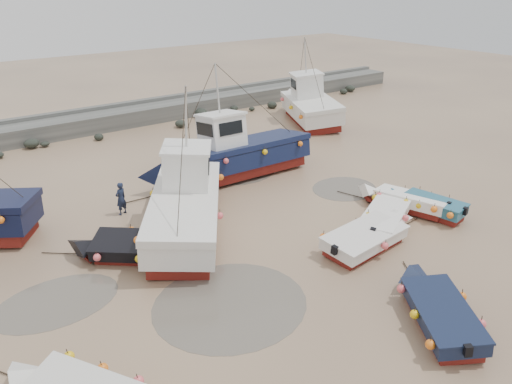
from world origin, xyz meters
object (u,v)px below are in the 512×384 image
dinghy_2 (426,202)px  cabin_boat_3 (310,104)px  dinghy_3 (387,213)px  dinghy_4 (137,245)px  person (123,214)px  dinghy_6 (403,198)px  dinghy_1 (439,307)px  dinghy_5 (369,234)px  cabin_boat_1 (185,200)px  cabin_boat_2 (232,155)px

dinghy_2 → cabin_boat_3: cabin_boat_3 is taller
dinghy_2 → dinghy_3: same height
dinghy_4 → person: 4.28m
dinghy_3 → dinghy_6: (1.86, 0.55, 0.01)m
dinghy_1 → dinghy_2: bearing=73.3°
dinghy_3 → dinghy_4: 11.07m
dinghy_5 → cabin_boat_1: cabin_boat_1 is taller
dinghy_2 → cabin_boat_2: bearing=107.0°
dinghy_6 → dinghy_2: bearing=-80.5°
dinghy_1 → dinghy_4: 11.42m
dinghy_6 → person: size_ratio=3.43×
dinghy_2 → cabin_boat_1: (-9.78, 5.56, 0.73)m
dinghy_6 → cabin_boat_1: size_ratio=0.54×
dinghy_4 → cabin_boat_3: size_ratio=0.55×
dinghy_5 → dinghy_6: bearing=104.6°
dinghy_2 → dinghy_6: size_ratio=0.92×
dinghy_4 → dinghy_6: bearing=-65.6°
cabin_boat_1 → dinghy_6: bearing=7.1°
dinghy_4 → person: dinghy_4 is taller
dinghy_4 → dinghy_1: bearing=-107.1°
dinghy_3 → dinghy_5: 2.37m
person → dinghy_4: bearing=54.3°
dinghy_3 → cabin_boat_1: (-7.43, 5.17, 0.76)m
dinghy_5 → cabin_boat_3: bearing=139.9°
dinghy_2 → dinghy_3: bearing=160.7°
dinghy_2 → dinghy_4: (-12.66, 4.42, -0.03)m
dinghy_4 → cabin_boat_3: cabin_boat_3 is taller
dinghy_3 → dinghy_4: same height
person → dinghy_3: bearing=117.8°
cabin_boat_2 → dinghy_3: bearing=-163.5°
dinghy_3 → cabin_boat_2: cabin_boat_2 is taller
cabin_boat_2 → cabin_boat_3: 13.00m
dinghy_2 → person: 14.38m
dinghy_5 → dinghy_3: bearing=107.2°
dinghy_1 → cabin_boat_3: (13.23, 20.72, 0.79)m
cabin_boat_1 → cabin_boat_3: size_ratio=1.04×
dinghy_6 → cabin_boat_2: size_ratio=0.49×
dinghy_2 → dinghy_5: same height
cabin_boat_1 → person: size_ratio=6.40×
dinghy_4 → cabin_boat_1: 3.19m
dinghy_1 → cabin_boat_1: (-3.27, 10.77, 0.75)m
dinghy_2 → person: (-11.57, 8.52, -0.57)m
dinghy_5 → dinghy_6: (4.05, 1.45, 0.01)m
cabin_boat_3 → person: size_ratio=6.14×
dinghy_4 → dinghy_5: bearing=-80.9°
dinghy_6 → person: dinghy_6 is taller
dinghy_5 → dinghy_6: size_ratio=1.11×
dinghy_3 → cabin_boat_2: (-2.37, 8.92, 0.77)m
dinghy_5 → cabin_boat_1: (-5.24, 6.07, 0.75)m
dinghy_2 → cabin_boat_3: (6.71, 15.50, 0.77)m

